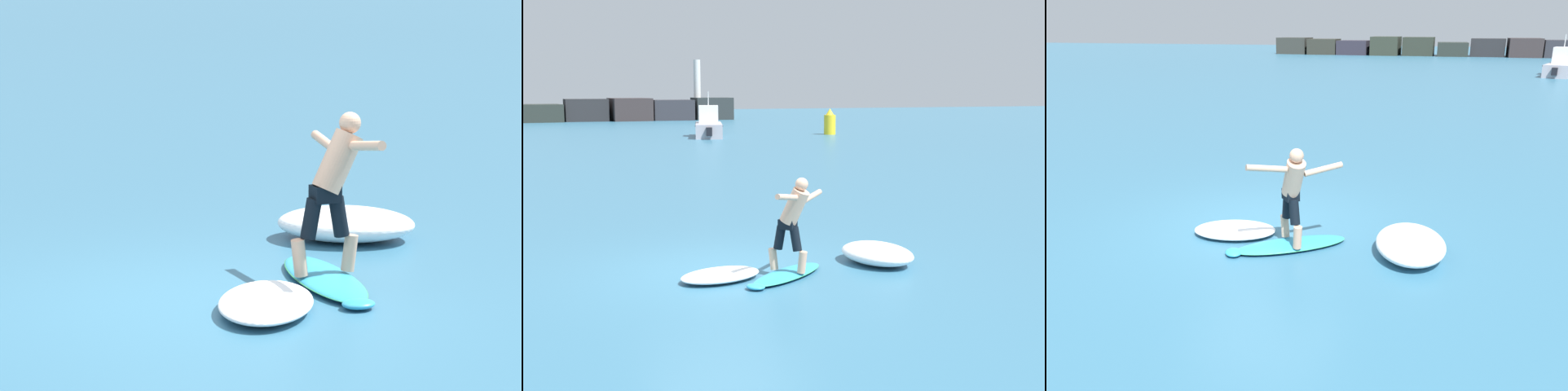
% 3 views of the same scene
% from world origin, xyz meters
% --- Properties ---
extents(ground_plane, '(200.00, 200.00, 0.00)m').
position_xyz_m(ground_plane, '(0.00, 0.00, 0.00)').
color(ground_plane, '#346A87').
extents(rock_jetty_breakwater, '(42.30, 4.82, 6.09)m').
position_xyz_m(rock_jetty_breakwater, '(-1.62, 62.00, 1.07)').
color(rock_jetty_breakwater, '#32322D').
rests_on(rock_jetty_breakwater, ground).
extents(surfboard, '(1.83, 1.52, 0.23)m').
position_xyz_m(surfboard, '(0.81, -0.79, 0.05)').
color(surfboard, '#2F9DC7').
rests_on(surfboard, ground).
extents(surfer, '(1.19, 1.06, 1.55)m').
position_xyz_m(surfer, '(0.91, -0.85, 1.00)').
color(surfer, tan).
rests_on(surfer, surfboard).
extents(fishing_boat_near_jetty, '(2.94, 6.06, 2.93)m').
position_xyz_m(fishing_boat_near_jetty, '(9.39, 34.45, 0.67)').
color(fishing_boat_near_jetty, '#AEA7AF').
rests_on(fishing_boat_near_jetty, ground).
extents(wave_foam_at_tail, '(1.51, 1.12, 0.17)m').
position_xyz_m(wave_foam_at_tail, '(-0.23, -0.55, 0.08)').
color(wave_foam_at_tail, white).
rests_on(wave_foam_at_tail, ground).
extents(wave_foam_at_nose, '(1.32, 1.69, 0.36)m').
position_xyz_m(wave_foam_at_nose, '(2.65, -0.47, 0.18)').
color(wave_foam_at_nose, white).
rests_on(wave_foam_at_nose, ground).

